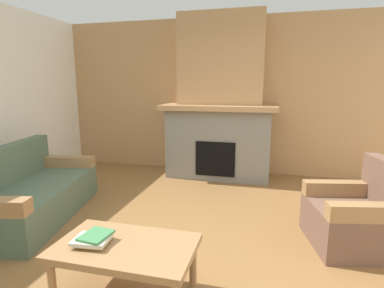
{
  "coord_description": "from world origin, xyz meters",
  "views": [
    {
      "loc": [
        0.8,
        -2.46,
        1.55
      ],
      "look_at": [
        -0.02,
        0.8,
        0.89
      ],
      "focal_mm": 28.4,
      "sensor_mm": 36.0,
      "label": 1
    }
  ],
  "objects_px": {
    "couch": "(30,194)",
    "armchair": "(358,217)",
    "coffee_table": "(125,251)",
    "fireplace": "(220,108)"
  },
  "relations": [
    {
      "from": "couch",
      "to": "armchair",
      "type": "height_order",
      "value": "same"
    },
    {
      "from": "coffee_table",
      "to": "fireplace",
      "type": "bearing_deg",
      "value": 87.4
    },
    {
      "from": "armchair",
      "to": "coffee_table",
      "type": "height_order",
      "value": "armchair"
    },
    {
      "from": "armchair",
      "to": "coffee_table",
      "type": "xyz_separation_m",
      "value": [
        -1.83,
        -1.25,
        0.08
      ]
    },
    {
      "from": "fireplace",
      "to": "coffee_table",
      "type": "bearing_deg",
      "value": -92.6
    },
    {
      "from": "armchair",
      "to": "couch",
      "type": "bearing_deg",
      "value": -176.11
    },
    {
      "from": "fireplace",
      "to": "coffee_table",
      "type": "xyz_separation_m",
      "value": [
        -0.15,
        -3.27,
        -0.79
      ]
    },
    {
      "from": "couch",
      "to": "coffee_table",
      "type": "relative_size",
      "value": 1.94
    },
    {
      "from": "couch",
      "to": "fireplace",
      "type": "bearing_deg",
      "value": 50.37
    },
    {
      "from": "coffee_table",
      "to": "couch",
      "type": "bearing_deg",
      "value": 149.89
    }
  ]
}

